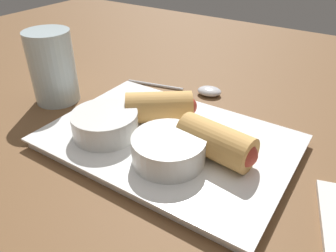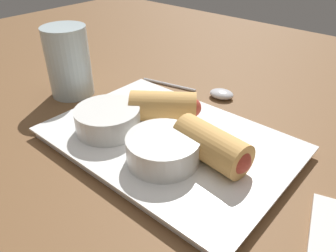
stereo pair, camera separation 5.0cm
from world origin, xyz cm
name	(u,v)px [view 1 (the left image)]	position (x,y,z in cm)	size (l,w,h in cm)	color
table_surface	(183,165)	(0.00, 0.00, 1.00)	(180.00, 140.00, 2.00)	brown
serving_plate	(168,141)	(3.43, -1.44, 2.76)	(33.45, 23.02, 1.50)	white
roll_front_left	(162,107)	(6.61, -4.75, 5.77)	(10.42, 9.43, 4.55)	#DBA356
roll_front_right	(219,143)	(-4.38, -1.01, 5.77)	(10.64, 5.73, 4.55)	#DBA356
dipping_bowl_near	(169,148)	(0.55, 2.79, 5.33)	(9.16, 9.16, 3.36)	silver
dipping_bowl_far	(105,123)	(11.16, 2.63, 5.33)	(9.16, 9.16, 3.36)	silver
spoon	(203,90)	(7.10, -18.58, 2.69)	(18.31, 6.02, 1.49)	silver
drinking_glass	(53,67)	(27.38, -2.55, 8.11)	(7.52, 7.52, 12.22)	silver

